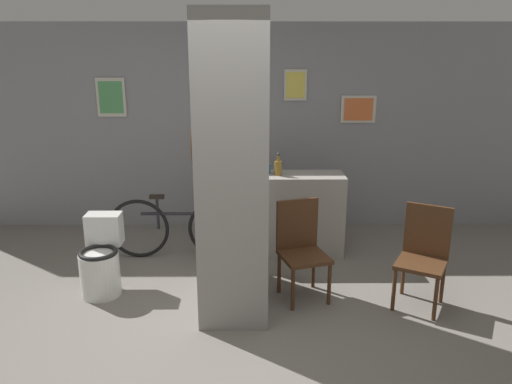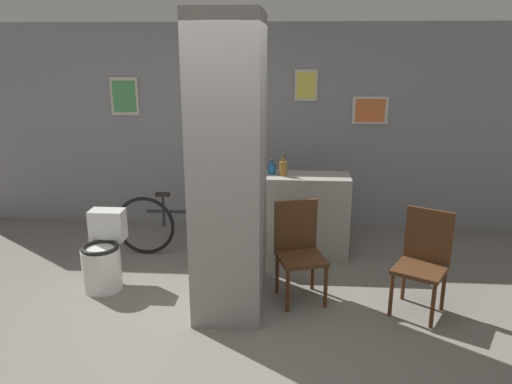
{
  "view_description": "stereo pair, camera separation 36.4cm",
  "coord_description": "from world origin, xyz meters",
  "views": [
    {
      "loc": [
        0.17,
        -3.72,
        2.33
      ],
      "look_at": [
        0.2,
        0.94,
        0.95
      ],
      "focal_mm": 35.0,
      "sensor_mm": 36.0,
      "label": 1
    },
    {
      "loc": [
        0.53,
        -3.71,
        2.33
      ],
      "look_at": [
        0.2,
        0.94,
        0.95
      ],
      "focal_mm": 35.0,
      "sensor_mm": 36.0,
      "label": 2
    }
  ],
  "objects": [
    {
      "name": "bicycle",
      "position": [
        -0.67,
        1.54,
        0.36
      ],
      "size": [
        1.59,
        0.42,
        0.74
      ],
      "color": "black",
      "rests_on": "ground_plane"
    },
    {
      "name": "counter_shelf",
      "position": [
        0.53,
        1.66,
        0.47
      ],
      "size": [
        1.32,
        0.44,
        0.94
      ],
      "color": "gray",
      "rests_on": "ground_plane"
    },
    {
      "name": "wall_back",
      "position": [
        0.0,
        2.63,
        1.3
      ],
      "size": [
        8.0,
        0.09,
        2.6
      ],
      "color": "gray",
      "rests_on": "ground_plane"
    },
    {
      "name": "chair_by_doorway",
      "position": [
        1.73,
        0.48,
        0.5
      ],
      "size": [
        0.56,
        0.56,
        0.93
      ],
      "rotation": [
        0.0,
        0.0,
        -0.51
      ],
      "color": "#4C2D19",
      "rests_on": "ground_plane"
    },
    {
      "name": "bottle_tall",
      "position": [
        0.45,
        1.64,
        1.03
      ],
      "size": [
        0.09,
        0.09,
        0.25
      ],
      "color": "olive",
      "rests_on": "counter_shelf"
    },
    {
      "name": "chair_near_pillar",
      "position": [
        0.62,
        0.65,
        0.5
      ],
      "size": [
        0.52,
        0.52,
        0.93
      ],
      "rotation": [
        0.0,
        0.0,
        0.3
      ],
      "color": "#4C2D19",
      "rests_on": "ground_plane"
    },
    {
      "name": "ground_plane",
      "position": [
        0.0,
        0.0,
        0.0
      ],
      "size": [
        14.0,
        14.0,
        0.0
      ],
      "primitive_type": "plane",
      "color": "slate"
    },
    {
      "name": "pillar_center",
      "position": [
        -0.0,
        0.54,
        1.3
      ],
      "size": [
        0.62,
        1.08,
        2.6
      ],
      "color": "gray",
      "rests_on": "ground_plane"
    },
    {
      "name": "bottle_short",
      "position": [
        0.32,
        1.7,
        1.0
      ],
      "size": [
        0.09,
        0.09,
        0.18
      ],
      "color": "#19598C",
      "rests_on": "counter_shelf"
    },
    {
      "name": "toilet",
      "position": [
        -1.3,
        0.71,
        0.32
      ],
      "size": [
        0.38,
        0.54,
        0.74
      ],
      "color": "silver",
      "rests_on": "ground_plane"
    }
  ]
}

